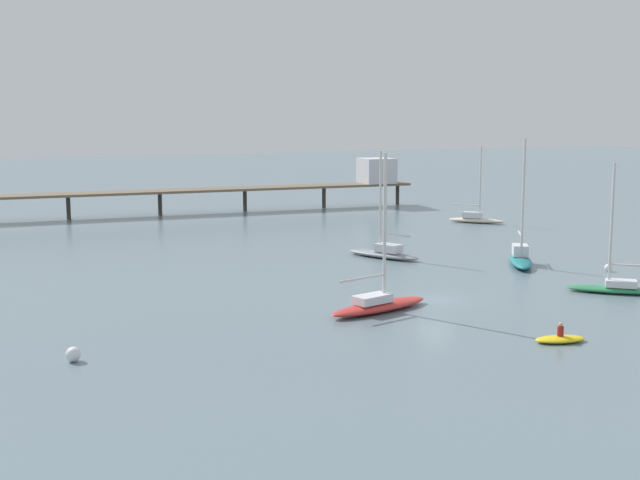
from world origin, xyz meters
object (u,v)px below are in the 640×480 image
object	(u,v)px
pier	(285,181)
sailboat_green	(615,285)
mooring_buoy_far	(608,268)
sailboat_cream	(476,218)
sailboat_teal	(521,257)
sailboat_red	(378,302)
mooring_buoy_outer	(73,354)
dinghy_yellow	(560,339)
sailboat_gray	(384,251)

from	to	relation	value
pier	sailboat_green	distance (m)	57.71
pier	mooring_buoy_far	bearing A→B (deg)	-81.94
sailboat_cream	mooring_buoy_far	xyz separation A→B (m)	(-7.79, -29.72, -0.31)
sailboat_cream	sailboat_green	size ratio (longest dim) A/B	0.96
sailboat_teal	sailboat_cream	xyz separation A→B (m)	(12.46, 24.47, -0.11)
mooring_buoy_far	sailboat_red	bearing A→B (deg)	-168.99
sailboat_green	mooring_buoy_far	world-z (taller)	sailboat_green
pier	sailboat_green	size ratio (longest dim) A/B	6.16
sailboat_cream	mooring_buoy_outer	size ratio (longest dim) A/B	11.36
sailboat_green	mooring_buoy_far	bearing A→B (deg)	49.83
pier	dinghy_yellow	xyz separation A→B (m)	(-10.48, -66.39, -3.53)
pier	sailboat_gray	xyz separation A→B (m)	(-6.10, -37.98, -3.13)
pier	dinghy_yellow	world-z (taller)	pier
sailboat_green	mooring_buoy_outer	size ratio (longest dim) A/B	11.87
sailboat_cream	mooring_buoy_outer	distance (m)	63.23
mooring_buoy_far	sailboat_teal	bearing A→B (deg)	131.67
sailboat_green	sailboat_red	bearing A→B (deg)	173.91
sailboat_cream	dinghy_yellow	size ratio (longest dim) A/B	2.80
sailboat_cream	sailboat_green	world-z (taller)	sailboat_green
sailboat_green	mooring_buoy_outer	distance (m)	37.61
sailboat_red	mooring_buoy_outer	distance (m)	19.87
sailboat_gray	sailboat_red	xyz separation A→B (m)	(-10.13, -17.69, 0.01)
sailboat_gray	dinghy_yellow	size ratio (longest dim) A/B	2.98
sailboat_green	sailboat_teal	bearing A→B (deg)	86.07
sailboat_cream	mooring_buoy_far	world-z (taller)	sailboat_cream
pier	mooring_buoy_outer	distance (m)	69.08
mooring_buoy_outer	sailboat_red	bearing A→B (deg)	9.55
dinghy_yellow	mooring_buoy_far	distance (m)	23.39
sailboat_red	mooring_buoy_outer	size ratio (longest dim) A/B	13.08
pier	sailboat_red	world-z (taller)	sailboat_red
sailboat_teal	mooring_buoy_outer	distance (m)	40.57
mooring_buoy_outer	sailboat_teal	bearing A→B (deg)	18.85
sailboat_gray	mooring_buoy_outer	distance (m)	36.39
mooring_buoy_outer	sailboat_green	bearing A→B (deg)	2.10
pier	sailboat_teal	distance (m)	46.03
sailboat_teal	mooring_buoy_far	size ratio (longest dim) A/B	17.34
sailboat_teal	sailboat_cream	bearing A→B (deg)	63.03
sailboat_cream	mooring_buoy_far	size ratio (longest dim) A/B	14.44
sailboat_gray	sailboat_green	bearing A→B (deg)	-68.16
sailboat_cream	sailboat_red	world-z (taller)	sailboat_red
sailboat_red	mooring_buoy_far	xyz separation A→B (m)	(23.47, 4.57, -0.31)
sailboat_teal	mooring_buoy_far	bearing A→B (deg)	-48.33
sailboat_teal	dinghy_yellow	bearing A→B (deg)	-122.45
sailboat_gray	dinghy_yellow	bearing A→B (deg)	-98.77
mooring_buoy_far	sailboat_cream	bearing A→B (deg)	75.31
sailboat_gray	sailboat_red	bearing A→B (deg)	-119.80
sailboat_gray	sailboat_red	world-z (taller)	sailboat_red
pier	sailboat_cream	distance (m)	26.32
dinghy_yellow	mooring_buoy_far	world-z (taller)	dinghy_yellow
sailboat_red	dinghy_yellow	world-z (taller)	sailboat_red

